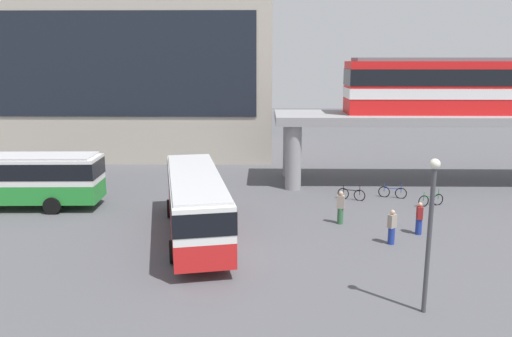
% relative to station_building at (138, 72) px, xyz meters
% --- Properties ---
extents(ground_plane, '(120.00, 120.00, 0.00)m').
position_rel_station_building_xyz_m(ground_plane, '(10.55, -17.36, -7.54)').
color(ground_plane, '#515156').
extents(station_building, '(25.56, 14.74, 15.07)m').
position_rel_station_building_xyz_m(station_building, '(0.00, 0.00, 0.00)').
color(station_building, '#B2A899').
rests_on(station_building, ground_plane).
extents(elevated_platform, '(29.81, 5.51, 4.98)m').
position_rel_station_building_xyz_m(elevated_platform, '(27.83, -13.25, -3.29)').
color(elevated_platform, gray).
rests_on(elevated_platform, ground_plane).
extents(train, '(21.93, 2.96, 3.84)m').
position_rel_station_building_xyz_m(train, '(28.82, -13.25, -0.59)').
color(train, red).
rests_on(train, elevated_platform).
extents(bus_main, '(4.72, 11.33, 3.22)m').
position_rel_station_building_xyz_m(bus_main, '(8.75, -24.75, -5.55)').
color(bus_main, red).
rests_on(bus_main, ground_plane).
extents(bus_secondary, '(11.11, 3.00, 3.22)m').
position_rel_station_building_xyz_m(bus_secondary, '(-3.13, -20.01, -5.55)').
color(bus_secondary, '#268C33').
rests_on(bus_secondary, ground_plane).
extents(bicycle_blue, '(1.72, 0.62, 1.04)m').
position_rel_station_building_xyz_m(bicycle_blue, '(20.40, -17.36, -7.18)').
color(bicycle_blue, black).
rests_on(bicycle_blue, ground_plane).
extents(bicycle_black, '(1.66, 0.79, 1.04)m').
position_rel_station_building_xyz_m(bicycle_black, '(17.68, -17.86, -7.18)').
color(bicycle_black, black).
rests_on(bicycle_black, ground_plane).
extents(bicycle_green, '(1.71, 0.66, 1.04)m').
position_rel_station_building_xyz_m(bicycle_green, '(22.27, -19.16, -7.18)').
color(bicycle_green, black).
rests_on(bicycle_green, ground_plane).
extents(pedestrian_at_kerb, '(0.32, 0.42, 1.68)m').
position_rel_station_building_xyz_m(pedestrian_at_kerb, '(20.01, -24.21, -6.75)').
color(pedestrian_at_kerb, navy).
rests_on(pedestrian_at_kerb, ground_plane).
extents(pedestrian_by_bike_rack, '(0.48, 0.45, 1.71)m').
position_rel_station_building_xyz_m(pedestrian_by_bike_rack, '(18.28, -25.62, -6.73)').
color(pedestrian_by_bike_rack, navy).
rests_on(pedestrian_by_bike_rack, ground_plane).
extents(pedestrian_waiting_near_stop, '(0.46, 0.36, 1.82)m').
position_rel_station_building_xyz_m(pedestrian_waiting_near_stop, '(16.27, -22.61, -6.68)').
color(pedestrian_waiting_near_stop, '#33663F').
rests_on(pedestrian_waiting_near_stop, ground_plane).
extents(lamp_post, '(0.36, 0.36, 5.51)m').
position_rel_station_building_xyz_m(lamp_post, '(17.78, -32.25, -4.23)').
color(lamp_post, '#3F3F44').
rests_on(lamp_post, ground_plane).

